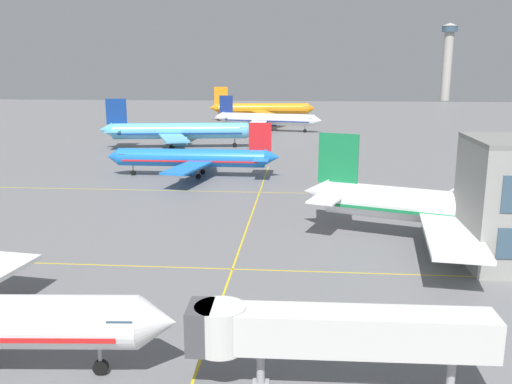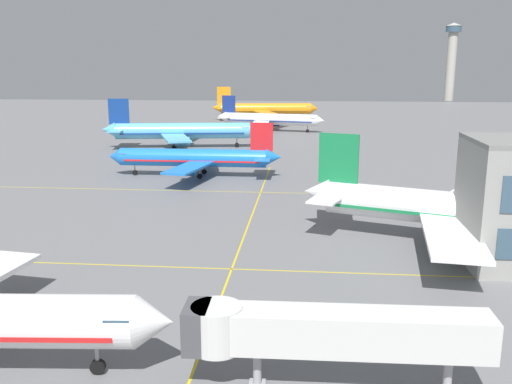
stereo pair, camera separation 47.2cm
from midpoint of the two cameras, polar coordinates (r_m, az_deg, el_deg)
airliner_second_row at (r=68.76m, az=20.76°, el=-1.81°), size 38.81×33.21×12.40m
airliner_third_row at (r=105.36m, az=-6.12°, el=3.48°), size 32.82×28.43×10.24m
airliner_far_left_stand at (r=142.24m, az=-7.63°, el=6.20°), size 39.69×33.90×12.35m
airliner_far_right_stand at (r=176.49m, az=1.39°, el=7.45°), size 34.76×29.52×10.87m
airliner_distant_taxiway at (r=211.10m, az=0.95°, el=8.50°), size 39.85×34.10×12.39m
taxiway_markings at (r=58.41m, az=-2.27°, el=-7.87°), size 115.31×117.13×0.01m
jet_bridge at (r=37.05m, az=6.38°, el=-13.96°), size 19.71×3.41×5.58m
control_tower at (r=340.65m, az=19.41°, el=12.94°), size 8.82×8.82×42.95m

